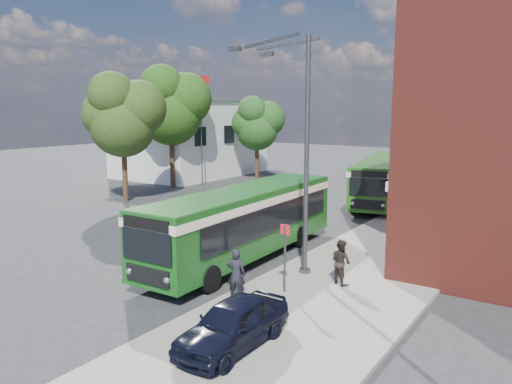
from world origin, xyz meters
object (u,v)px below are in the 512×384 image
Objects in this scene: bus_rear at (383,176)px; parked_car at (233,323)px; street_lamp at (298,152)px; bus_front at (244,217)px.

parked_car is (4.07, -22.57, -1.04)m from bus_rear.
street_lamp is 7.72m from parked_car.
street_lamp is 0.74× the size of bus_rear.
parked_car is at bearing -75.43° from street_lamp.
bus_front is at bearing 123.69° from parked_car.
street_lamp is at bearing 105.05° from parked_car.
bus_rear is 3.20× the size of parked_car.
bus_front is 0.97× the size of bus_rear.
bus_front is at bearing 170.21° from street_lamp.
bus_front is 8.30m from parked_car.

